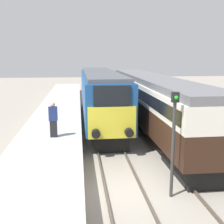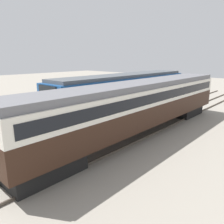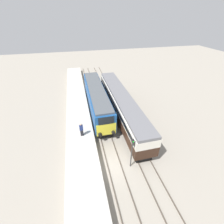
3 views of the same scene
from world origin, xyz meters
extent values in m
plane|color=gray|center=(0.00, 0.00, 0.00)|extent=(120.00, 120.00, 0.00)
cube|color=#B7B2A8|center=(-3.30, 8.00, 0.51)|extent=(3.50, 50.00, 1.02)
cube|color=#4C4238|center=(-0.72, 5.00, 0.07)|extent=(0.07, 60.00, 0.14)
cube|color=#4C4238|center=(0.72, 5.00, 0.07)|extent=(0.07, 60.00, 0.14)
cube|color=#4C4238|center=(2.68, 5.00, 0.07)|extent=(0.07, 60.00, 0.14)
cube|color=#4C4238|center=(4.12, 5.00, 0.07)|extent=(0.07, 60.00, 0.14)
cube|color=black|center=(0.00, 6.42, 0.50)|extent=(2.03, 4.00, 1.00)
cube|color=black|center=(0.00, 16.97, 0.50)|extent=(2.03, 4.00, 1.00)
cube|color=navy|center=(0.00, 11.70, 2.39)|extent=(2.70, 15.55, 2.78)
cube|color=yellow|center=(0.00, 3.88, 1.84)|extent=(2.48, 0.10, 1.67)
cube|color=black|center=(0.00, 3.88, 3.23)|extent=(1.89, 0.10, 1.00)
cube|color=#4C5156|center=(0.00, 11.70, 3.90)|extent=(2.38, 14.93, 0.24)
cylinder|color=black|center=(-0.85, 3.67, 1.35)|extent=(0.44, 0.35, 0.44)
cylinder|color=black|center=(0.85, 3.67, 1.35)|extent=(0.44, 0.35, 0.44)
cube|color=black|center=(3.40, 1.42, 0.47)|extent=(1.89, 3.60, 0.95)
cube|color=black|center=(3.40, 16.65, 0.47)|extent=(1.89, 3.60, 0.95)
cube|color=#331E14|center=(3.40, 9.04, 1.65)|extent=(2.70, 19.63, 1.40)
cube|color=silver|center=(3.40, 9.04, 2.90)|extent=(2.71, 19.63, 1.10)
cube|color=black|center=(3.40, 9.04, 2.90)|extent=(2.75, 18.84, 0.61)
cube|color=slate|center=(3.40, 9.04, 3.63)|extent=(2.48, 19.63, 0.36)
cube|color=black|center=(-3.01, 4.48, 1.46)|extent=(0.36, 0.24, 0.88)
cube|color=navy|center=(-3.01, 4.48, 2.26)|extent=(0.44, 0.26, 0.73)
sphere|color=tan|center=(-3.01, 4.48, 2.75)|extent=(0.24, 0.24, 0.24)
cylinder|color=#333333|center=(1.70, -0.58, 1.80)|extent=(0.12, 0.12, 3.60)
cube|color=black|center=(1.70, -0.58, 3.78)|extent=(0.24, 0.20, 0.36)
sphere|color=green|center=(1.70, -0.69, 3.78)|extent=(0.14, 0.14, 0.14)
camera|label=1|loc=(-1.65, -9.98, 5.20)|focal=45.00mm
camera|label=2|loc=(11.93, -3.33, 5.40)|focal=35.00mm
camera|label=3|loc=(-2.67, -10.16, 13.99)|focal=24.00mm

